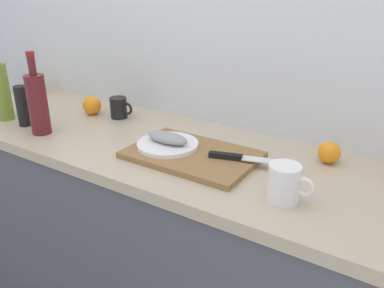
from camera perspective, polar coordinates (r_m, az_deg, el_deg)
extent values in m
cube|color=silver|center=(1.66, 0.90, 15.32)|extent=(3.20, 0.05, 2.50)
cube|color=#4C5159|center=(1.73, -5.14, -14.09)|extent=(2.00, 0.58, 0.86)
cube|color=#B7A88E|center=(1.51, -5.74, -0.31)|extent=(2.00, 0.60, 0.04)
cube|color=olive|center=(1.36, 0.00, -1.55)|extent=(0.43, 0.28, 0.02)
cylinder|color=white|center=(1.40, -3.47, -0.07)|extent=(0.21, 0.21, 0.01)
ellipsoid|color=gray|center=(1.39, -3.50, 0.90)|extent=(0.16, 0.07, 0.04)
cube|color=silver|center=(1.29, 11.11, -2.42)|extent=(0.18, 0.09, 0.00)
cube|color=black|center=(1.31, 4.78, -1.71)|extent=(0.11, 0.05, 0.02)
cylinder|color=olive|center=(1.86, -25.35, 6.69)|extent=(0.06, 0.06, 0.24)
cylinder|color=#59191E|center=(1.64, -21.04, 5.23)|extent=(0.07, 0.07, 0.23)
cylinder|color=#59191E|center=(1.60, -21.81, 10.32)|extent=(0.03, 0.03, 0.07)
cylinder|color=maroon|center=(1.60, -22.04, 11.82)|extent=(0.03, 0.03, 0.02)
cylinder|color=white|center=(1.11, 12.90, -5.48)|extent=(0.09, 0.09, 0.11)
torus|color=white|center=(1.10, 15.67, -5.93)|extent=(0.06, 0.01, 0.06)
cylinder|color=black|center=(1.75, -10.39, 5.10)|extent=(0.07, 0.07, 0.09)
torus|color=black|center=(1.72, -9.22, 5.00)|extent=(0.06, 0.01, 0.06)
sphere|color=orange|center=(2.25, -21.18, 7.87)|extent=(0.08, 0.08, 0.08)
sphere|color=orange|center=(1.82, -14.03, 5.34)|extent=(0.08, 0.08, 0.08)
sphere|color=orange|center=(1.38, 18.91, -1.16)|extent=(0.07, 0.07, 0.07)
cylinder|color=black|center=(1.76, -22.91, 5.00)|extent=(0.05, 0.05, 0.16)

